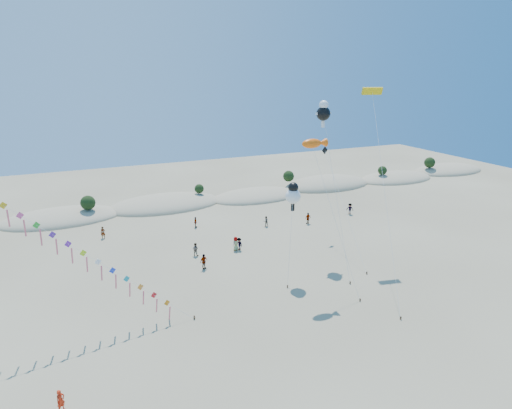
{
  "coord_description": "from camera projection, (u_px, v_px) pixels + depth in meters",
  "views": [
    {
      "loc": [
        -13.11,
        -23.5,
        21.46
      ],
      "look_at": [
        3.08,
        14.0,
        8.74
      ],
      "focal_mm": 30.0,
      "sensor_mm": 36.0,
      "label": 1
    }
  ],
  "objects": [
    {
      "name": "flyer_foreground",
      "position": [
        61.0,
        401.0,
        28.09
      ],
      "size": [
        0.69,
        0.65,
        1.58
      ],
      "primitive_type": "imported",
      "rotation": [
        0.0,
        0.0,
        0.64
      ],
      "color": "red",
      "rests_on": "ground"
    },
    {
      "name": "fish_kite",
      "position": [
        314.0,
        144.0,
        42.06
      ],
      "size": [
        3.54,
        6.78,
        15.2
      ],
      "color": "#3F2D1E",
      "rests_on": "ground"
    },
    {
      "name": "parafoil_kite",
      "position": [
        373.0,
        94.0,
        49.18
      ],
      "size": [
        8.42,
        16.22,
        19.77
      ],
      "color": "#3F2D1E",
      "rests_on": "ground"
    },
    {
      "name": "ground",
      "position": [
        292.0,
        372.0,
        31.94
      ],
      "size": [
        160.0,
        160.0,
        0.0
      ],
      "primitive_type": "plane",
      "color": "#7D7357",
      "rests_on": "ground"
    },
    {
      "name": "dune_ridge",
      "position": [
        172.0,
        204.0,
        71.87
      ],
      "size": [
        145.3,
        11.49,
        5.57
      ],
      "color": "gray",
      "rests_on": "ground"
    },
    {
      "name": "dark_kite",
      "position": [
        334.0,
        179.0,
        54.46
      ],
      "size": [
        3.15,
        13.99,
        11.98
      ],
      "color": "#3F2D1E",
      "rests_on": "ground"
    },
    {
      "name": "cartoon_kite_high",
      "position": [
        323.0,
        112.0,
        50.07
      ],
      "size": [
        3.3,
        11.25,
        18.29
      ],
      "color": "#3F2D1E",
      "rests_on": "ground"
    },
    {
      "name": "beachgoers",
      "position": [
        254.0,
        231.0,
        57.76
      ],
      "size": [
        37.42,
        15.01,
        1.8
      ],
      "color": "slate",
      "rests_on": "ground"
    },
    {
      "name": "cartoon_kite_low",
      "position": [
        293.0,
        194.0,
        45.08
      ],
      "size": [
        2.86,
        3.87,
        10.4
      ],
      "color": "#3F2D1E",
      "rests_on": "ground"
    }
  ]
}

